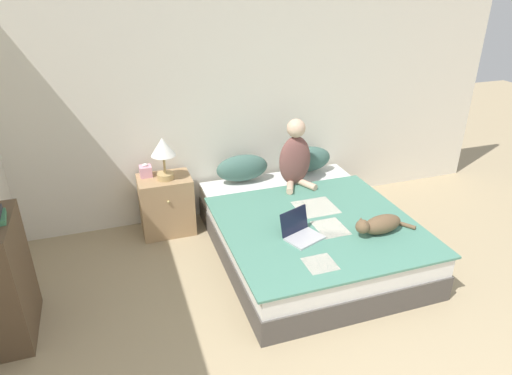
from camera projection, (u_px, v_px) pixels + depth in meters
wall_back at (249, 99)px, 4.86m from camera, size 5.93×0.05×2.55m
bed at (308, 234)px, 4.42m from camera, size 1.74×2.11×0.44m
pillow_near at (242, 168)px, 4.93m from camera, size 0.57×0.23×0.29m
pillow_far at (307, 159)px, 5.15m from camera, size 0.57×0.23×0.29m
person_sitting at (295, 157)px, 4.78m from camera, size 0.36×0.34×0.73m
cat_tabby at (379, 224)px, 3.97m from camera, size 0.60×0.22×0.18m
laptop_open at (301, 232)px, 3.93m from camera, size 0.38×0.36×0.23m
nightstand at (166, 205)px, 4.76m from camera, size 0.53×0.42×0.62m
table_lamp at (163, 151)px, 4.46m from camera, size 0.24×0.24×0.44m
tissue_box at (146, 171)px, 4.63m from camera, size 0.12×0.12×0.14m
bookshelf at (9, 279)px, 3.34m from camera, size 0.23×0.66×0.97m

